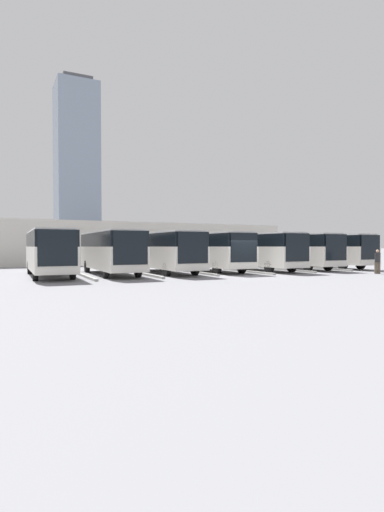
{
  "coord_description": "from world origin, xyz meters",
  "views": [
    {
      "loc": [
        15.96,
        23.38,
        2.09
      ],
      "look_at": [
        1.79,
        -5.27,
        1.29
      ],
      "focal_mm": 28.0,
      "sensor_mm": 36.0,
      "label": 1
    }
  ],
  "objects_px": {
    "bus_1": "(293,250)",
    "bus_2": "(257,250)",
    "bus_3": "(210,250)",
    "bus_6": "(49,251)",
    "bus_5": "(110,250)",
    "pedestrian": "(377,261)",
    "bus_4": "(164,250)",
    "bus_0": "(325,249)"
  },
  "relations": [
    {
      "from": "bus_0",
      "to": "bus_3",
      "type": "distance_m",
      "value": 12.64
    },
    {
      "from": "bus_5",
      "to": "bus_6",
      "type": "relative_size",
      "value": 1.0
    },
    {
      "from": "bus_0",
      "to": "pedestrian",
      "type": "xyz_separation_m",
      "value": [
        2.76,
        8.06,
        -0.79
      ]
    },
    {
      "from": "bus_3",
      "to": "bus_0",
      "type": "bearing_deg",
      "value": -179.47
    },
    {
      "from": "bus_3",
      "to": "bus_6",
      "type": "distance_m",
      "value": 12.64
    },
    {
      "from": "bus_0",
      "to": "bus_4",
      "type": "distance_m",
      "value": 16.86
    },
    {
      "from": "bus_0",
      "to": "bus_6",
      "type": "bearing_deg",
      "value": 1.34
    },
    {
      "from": "bus_5",
      "to": "bus_6",
      "type": "distance_m",
      "value": 4.22
    },
    {
      "from": "bus_1",
      "to": "bus_2",
      "type": "bearing_deg",
      "value": 5.86
    },
    {
      "from": "bus_0",
      "to": "bus_2",
      "type": "bearing_deg",
      "value": 5.34
    },
    {
      "from": "bus_2",
      "to": "bus_5",
      "type": "xyz_separation_m",
      "value": [
        12.64,
        -0.48,
        0.0
      ]
    },
    {
      "from": "bus_3",
      "to": "bus_5",
      "type": "bearing_deg",
      "value": 3.44
    },
    {
      "from": "pedestrian",
      "to": "bus_3",
      "type": "bearing_deg",
      "value": 174.3
    },
    {
      "from": "bus_0",
      "to": "bus_6",
      "type": "relative_size",
      "value": 1.0
    },
    {
      "from": "bus_0",
      "to": "bus_1",
      "type": "height_order",
      "value": "same"
    },
    {
      "from": "bus_5",
      "to": "bus_2",
      "type": "bearing_deg",
      "value": 179.26
    },
    {
      "from": "bus_3",
      "to": "pedestrian",
      "type": "distance_m",
      "value": 12.9
    },
    {
      "from": "bus_0",
      "to": "bus_4",
      "type": "bearing_deg",
      "value": 2.0
    },
    {
      "from": "pedestrian",
      "to": "bus_1",
      "type": "bearing_deg",
      "value": 134.73
    },
    {
      "from": "bus_5",
      "to": "bus_1",
      "type": "bearing_deg",
      "value": -179.08
    },
    {
      "from": "bus_3",
      "to": "bus_5",
      "type": "xyz_separation_m",
      "value": [
        8.43,
        0.3,
        0.0
      ]
    },
    {
      "from": "bus_0",
      "to": "bus_1",
      "type": "relative_size",
      "value": 1.0
    },
    {
      "from": "bus_3",
      "to": "bus_1",
      "type": "bearing_deg",
      "value": 178.39
    },
    {
      "from": "bus_3",
      "to": "pedestrian",
      "type": "bearing_deg",
      "value": 141.55
    },
    {
      "from": "bus_5",
      "to": "bus_6",
      "type": "bearing_deg",
      "value": -0.43
    },
    {
      "from": "bus_2",
      "to": "bus_6",
      "type": "distance_m",
      "value": 16.87
    },
    {
      "from": "bus_3",
      "to": "bus_5",
      "type": "height_order",
      "value": "same"
    },
    {
      "from": "bus_1",
      "to": "bus_2",
      "type": "height_order",
      "value": "same"
    },
    {
      "from": "bus_1",
      "to": "bus_2",
      "type": "xyz_separation_m",
      "value": [
        4.21,
        0.33,
        0.0
      ]
    },
    {
      "from": "bus_4",
      "to": "bus_5",
      "type": "xyz_separation_m",
      "value": [
        4.21,
        -0.07,
        0.0
      ]
    },
    {
      "from": "bus_1",
      "to": "bus_5",
      "type": "distance_m",
      "value": 16.86
    },
    {
      "from": "bus_0",
      "to": "bus_3",
      "type": "relative_size",
      "value": 1.0
    },
    {
      "from": "bus_5",
      "to": "pedestrian",
      "type": "height_order",
      "value": "bus_5"
    },
    {
      "from": "bus_5",
      "to": "bus_4",
      "type": "bearing_deg",
      "value": -179.52
    },
    {
      "from": "bus_5",
      "to": "bus_6",
      "type": "xyz_separation_m",
      "value": [
        4.21,
        -0.14,
        0.0
      ]
    },
    {
      "from": "bus_0",
      "to": "bus_4",
      "type": "relative_size",
      "value": 1.0
    },
    {
      "from": "bus_6",
      "to": "pedestrian",
      "type": "bearing_deg",
      "value": 161.66
    },
    {
      "from": "bus_4",
      "to": "bus_5",
      "type": "height_order",
      "value": "same"
    },
    {
      "from": "bus_4",
      "to": "bus_6",
      "type": "distance_m",
      "value": 8.43
    },
    {
      "from": "bus_2",
      "to": "bus_5",
      "type": "distance_m",
      "value": 12.65
    },
    {
      "from": "bus_1",
      "to": "bus_3",
      "type": "bearing_deg",
      "value": -1.61
    },
    {
      "from": "bus_6",
      "to": "bus_0",
      "type": "bearing_deg",
      "value": -178.66
    }
  ]
}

